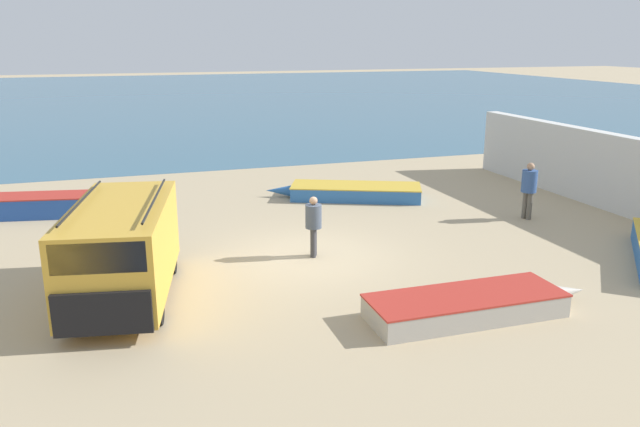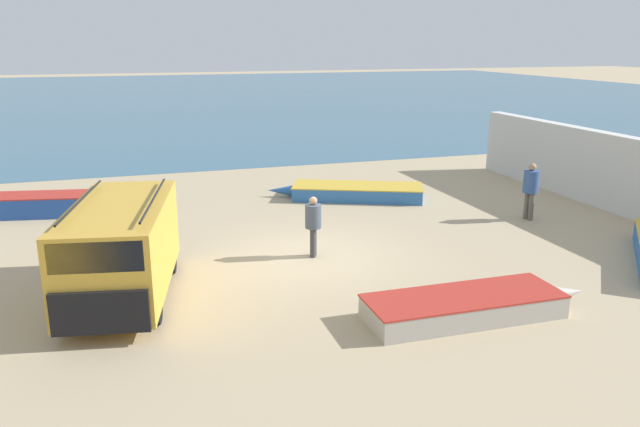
% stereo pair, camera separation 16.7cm
% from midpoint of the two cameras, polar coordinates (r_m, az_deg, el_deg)
% --- Properties ---
extents(ground_plane, '(200.00, 200.00, 0.00)m').
position_cam_midpoint_polar(ground_plane, '(16.49, -1.27, -3.96)').
color(ground_plane, tan).
extents(sea_water, '(120.00, 80.00, 0.01)m').
position_cam_midpoint_polar(sea_water, '(67.25, -14.59, 10.38)').
color(sea_water, '#33607A').
rests_on(sea_water, ground_plane).
extents(harbor_wall, '(0.50, 15.46, 2.53)m').
position_cam_midpoint_polar(harbor_wall, '(22.64, 25.74, 3.19)').
color(harbor_wall, silver).
rests_on(harbor_wall, ground_plane).
extents(parked_van, '(2.77, 5.01, 2.27)m').
position_cam_midpoint_polar(parked_van, '(14.18, -17.95, -3.01)').
color(parked_van, gold).
rests_on(parked_van, ground_plane).
extents(fishing_rowboat_0, '(5.26, 2.03, 0.68)m').
position_cam_midpoint_polar(fishing_rowboat_0, '(22.20, -24.26, 0.69)').
color(fishing_rowboat_0, '#234CA3').
rests_on(fishing_rowboat_0, ground_plane).
extents(fishing_rowboat_1, '(5.52, 3.29, 0.50)m').
position_cam_midpoint_polar(fishing_rowboat_1, '(22.45, 2.72, 2.00)').
color(fishing_rowboat_1, '#2D66AD').
rests_on(fishing_rowboat_1, ground_plane).
extents(fishing_rowboat_2, '(5.01, 1.43, 0.49)m').
position_cam_midpoint_polar(fishing_rowboat_2, '(13.34, 13.32, -8.12)').
color(fishing_rowboat_2, '#ADA89E').
rests_on(fishing_rowboat_2, ground_plane).
extents(fisherman_0, '(0.48, 0.48, 1.82)m').
position_cam_midpoint_polar(fisherman_0, '(20.72, 18.35, 2.44)').
color(fisherman_0, '#5B564C').
rests_on(fisherman_0, ground_plane).
extents(fisherman_1, '(0.43, 0.43, 1.62)m').
position_cam_midpoint_polar(fisherman_1, '(16.22, -0.89, -0.70)').
color(fisherman_1, '#38383D').
rests_on(fisherman_1, ground_plane).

